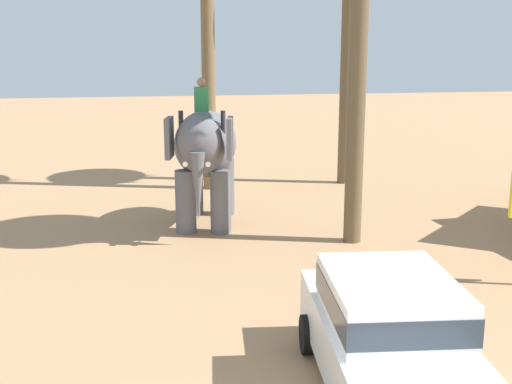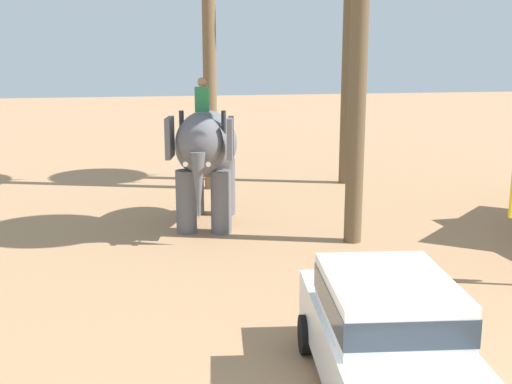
% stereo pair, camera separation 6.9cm
% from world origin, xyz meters
% --- Properties ---
extents(car_sedan_foreground, '(2.27, 4.29, 1.70)m').
position_xyz_m(car_sedan_foreground, '(0.75, 1.67, 0.93)').
color(car_sedan_foreground, white).
rests_on(car_sedan_foreground, ground).
extents(elephant_with_mahout, '(2.28, 4.01, 3.88)m').
position_xyz_m(elephant_with_mahout, '(-0.53, 10.66, 1.99)').
color(elephant_with_mahout, slate).
rests_on(elephant_with_mahout, ground).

